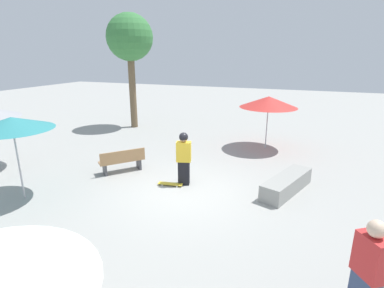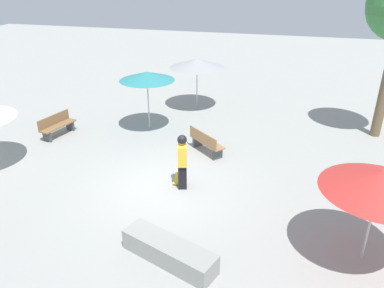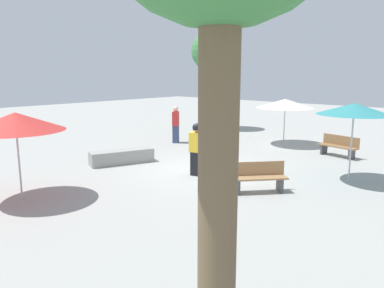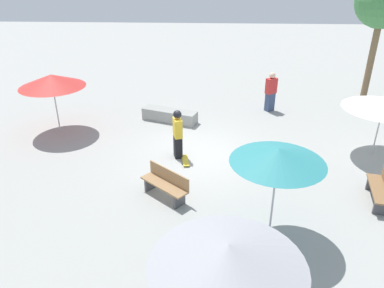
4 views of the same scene
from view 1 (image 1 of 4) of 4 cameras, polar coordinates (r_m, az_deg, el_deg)
ground_plane at (r=9.40m, az=-1.72°, el=-9.07°), size 60.00×60.00×0.00m
skater_main at (r=9.58m, az=-1.58°, el=-2.46°), size 0.52×0.37×1.74m
skateboard at (r=9.81m, az=-4.16°, el=-7.58°), size 0.82×0.33×0.07m
concrete_ledge at (r=9.75m, az=17.58°, el=-7.26°), size 1.41×2.43×0.51m
bench_far at (r=11.01m, az=-13.14°, el=-3.16°), size 1.38×1.50×0.85m
shade_umbrella_red at (r=13.52m, az=14.37°, el=7.78°), size 2.50×2.50×2.35m
shade_umbrella_teal at (r=9.63m, az=-31.13°, el=3.39°), size 2.21×2.21×2.44m
palm_tree_center_left at (r=17.45m, az=-11.78°, el=18.96°), size 2.52×2.52×6.23m
bystander_watching at (r=5.67m, az=30.51°, el=-20.33°), size 0.50×0.56×1.79m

